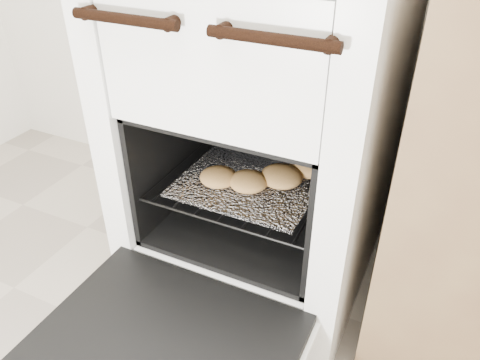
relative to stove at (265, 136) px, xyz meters
The scene contains 5 objects.
stove is the anchor object (origin of this frame).
oven_door 0.62m from the stove, 90.00° to the right, with size 0.59×0.46×0.04m.
oven_rack 0.13m from the stove, 90.00° to the right, with size 0.48×0.46×0.01m.
foil_sheet 0.14m from the stove, 90.00° to the right, with size 0.37×0.33×0.01m, color white.
baked_rolls 0.12m from the stove, 60.39° to the right, with size 0.35×0.30×0.05m.
Camera 1 is at (0.46, 0.04, 1.11)m, focal length 35.00 mm.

